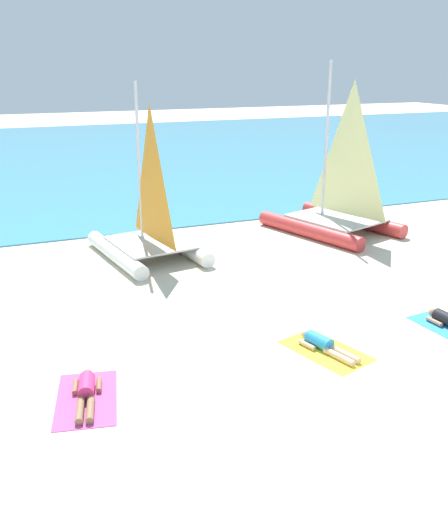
{
  "coord_description": "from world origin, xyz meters",
  "views": [
    {
      "loc": [
        -5.25,
        -7.22,
        5.9
      ],
      "look_at": [
        0.0,
        5.72,
        1.2
      ],
      "focal_mm": 40.09,
      "sensor_mm": 36.0,
      "label": 1
    }
  ],
  "objects_px": {
    "sailboat_white": "(149,233)",
    "towel_left": "(87,399)",
    "towel_middle": "(326,351)",
    "sunbather_left": "(86,391)",
    "sunbather_middle": "(324,344)",
    "sailboat_red": "(335,208)"
  },
  "relations": [
    {
      "from": "sailboat_red",
      "to": "towel_left",
      "type": "height_order",
      "value": "sailboat_red"
    },
    {
      "from": "sailboat_red",
      "to": "sunbather_middle",
      "type": "relative_size",
      "value": 3.91
    },
    {
      "from": "towel_middle",
      "to": "sunbather_middle",
      "type": "bearing_deg",
      "value": 106.03
    },
    {
      "from": "towel_middle",
      "to": "sunbather_middle",
      "type": "distance_m",
      "value": 0.14
    },
    {
      "from": "sailboat_white",
      "to": "sunbather_left",
      "type": "relative_size",
      "value": 3.48
    },
    {
      "from": "sailboat_white",
      "to": "towel_left",
      "type": "distance_m",
      "value": 8.31
    },
    {
      "from": "sailboat_white",
      "to": "towel_left",
      "type": "xyz_separation_m",
      "value": [
        -3.25,
        -7.6,
        -0.8
      ]
    },
    {
      "from": "sunbather_left",
      "to": "towel_middle",
      "type": "bearing_deg",
      "value": 10.55
    },
    {
      "from": "sunbather_left",
      "to": "sunbather_middle",
      "type": "height_order",
      "value": "same"
    },
    {
      "from": "towel_left",
      "to": "sunbather_left",
      "type": "height_order",
      "value": "sunbather_left"
    },
    {
      "from": "towel_left",
      "to": "sailboat_white",
      "type": "bearing_deg",
      "value": 66.85
    },
    {
      "from": "sunbather_left",
      "to": "sailboat_white",
      "type": "bearing_deg",
      "value": 78.58
    },
    {
      "from": "sunbather_left",
      "to": "sunbather_middle",
      "type": "distance_m",
      "value": 5.08
    },
    {
      "from": "towel_middle",
      "to": "sailboat_white",
      "type": "bearing_deg",
      "value": 103.69
    },
    {
      "from": "sailboat_white",
      "to": "sailboat_red",
      "type": "distance_m",
      "value": 7.06
    },
    {
      "from": "sunbather_middle",
      "to": "sunbather_left",
      "type": "bearing_deg",
      "value": 163.41
    },
    {
      "from": "sunbather_left",
      "to": "sunbather_middle",
      "type": "xyz_separation_m",
      "value": [
        5.08,
        -0.05,
        0.0
      ]
    },
    {
      "from": "sailboat_white",
      "to": "sailboat_red",
      "type": "height_order",
      "value": "sailboat_red"
    },
    {
      "from": "towel_left",
      "to": "towel_middle",
      "type": "xyz_separation_m",
      "value": [
        5.12,
        -0.05,
        0.0
      ]
    },
    {
      "from": "sailboat_white",
      "to": "towel_middle",
      "type": "bearing_deg",
      "value": -84.99
    },
    {
      "from": "sailboat_white",
      "to": "towel_middle",
      "type": "height_order",
      "value": "sailboat_white"
    },
    {
      "from": "towel_left",
      "to": "sunbather_middle",
      "type": "relative_size",
      "value": 1.23
    }
  ]
}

